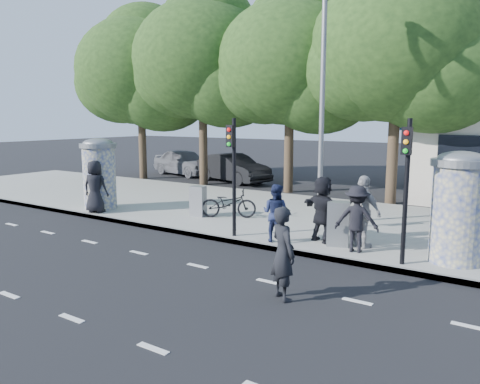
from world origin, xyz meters
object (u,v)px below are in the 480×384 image
Objects in this scene: traffic_pole_far at (406,177)px; ped_c at (276,213)px; man_road at (283,253)px; car_mid at (233,168)px; ad_column_right at (458,205)px; bicycle at (229,203)px; traffic_pole_near at (233,165)px; ped_d at (357,219)px; ped_f at (323,209)px; cabinet_right at (338,224)px; street_lamp at (322,77)px; ped_e at (363,212)px; ad_column_left at (99,172)px; ped_a at (95,187)px; cabinet_left at (198,201)px; car_left at (185,162)px.

traffic_pole_far is 3.72m from ped_c.
man_road is 17.00m from car_mid.
bicycle is at bearing 171.47° from ad_column_right.
ped_d is (3.52, 0.45, -1.22)m from traffic_pole_near.
man_road is (-2.50, -3.98, -0.60)m from ad_column_right.
cabinet_right is at bearing -173.73° from ped_f.
traffic_pole_near and traffic_pole_far have the same top height.
car_mid is at bearing 138.56° from street_lamp.
traffic_pole_far is 1.93m from ped_e.
ped_c is at bearing 41.22° from ped_e.
traffic_pole_near is 1.98× the size of ped_d.
ad_column_right is 1.40× the size of bicycle.
traffic_pole_far is 1.77× the size of ped_e.
ad_column_left is 8.90m from street_lamp.
ped_a is 3.83m from cabinet_left.
ped_d is at bearing -61.10° from man_road.
ad_column_right is 1.54× the size of ped_d.
ped_f is at bearing -18.88° from cabinet_left.
traffic_pole_near reaches higher than car_mid.
street_lamp is at bearing -39.72° from man_road.
car_left is (-12.78, 11.18, -0.15)m from ped_c.
ad_column_right is 1.42× the size of man_road.
car_mid reaches higher than cabinet_right.
car_left is (-13.87, 10.48, -0.26)m from ped_f.
ped_e is at bearing -162.52° from ped_c.
ped_e is 1.12m from ped_f.
cabinet_right is (0.52, -0.13, -0.32)m from ped_f.
traffic_pole_near is 4.80m from traffic_pole_far.
ped_e is 0.41× the size of car_mid.
cabinet_left is 13.16m from car_left.
car_mid is at bearing -19.77° from man_road.
traffic_pole_far reaches higher than ped_d.
ped_a is at bearing 27.69° from ped_e.
ped_d is 0.71m from cabinet_right.
ped_e is at bearing -156.64° from ped_f.
traffic_pole_far is at bearing -115.17° from car_mid.
traffic_pole_far is 0.72× the size of car_mid.
ped_a is at bearing 179.70° from traffic_pole_far.
man_road reaches higher than ped_c.
ad_column_left is at bearing 75.98° from bicycle.
traffic_pole_near is (6.60, -0.71, 0.69)m from ad_column_left.
traffic_pole_near is at bearing -121.46° from car_left.
cabinet_right is (5.52, -0.90, 0.07)m from cabinet_left.
street_lamp reaches higher than cabinet_right.
street_lamp is at bearing -110.23° from car_left.
street_lamp reaches higher than bicycle.
ped_f is (8.47, 0.80, -0.03)m from ped_a.
man_road reaches higher than ped_d.
ad_column_right is at bearing -110.37° from car_mid.
traffic_pole_far is 0.72× the size of car_left.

